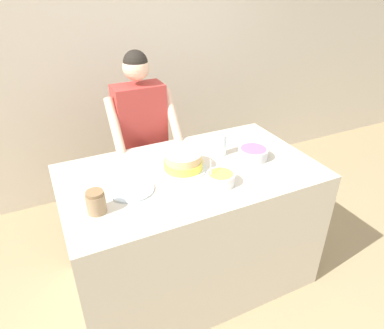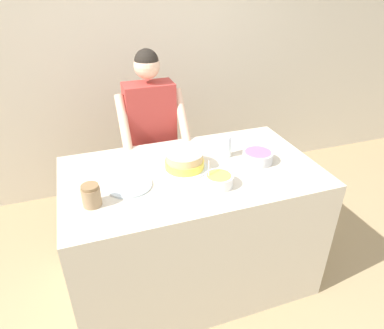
# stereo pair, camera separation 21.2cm
# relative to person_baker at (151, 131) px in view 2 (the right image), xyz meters

# --- Properties ---
(ground_plane) EXTENTS (14.00, 14.00, 0.00)m
(ground_plane) POSITION_rel_person_baker_xyz_m (0.11, -1.15, -0.96)
(ground_plane) COLOR tan
(wall_back) EXTENTS (10.00, 0.05, 2.60)m
(wall_back) POSITION_rel_person_baker_xyz_m (0.11, 0.82, 0.34)
(wall_back) COLOR beige
(wall_back) RESTS_ON ground_plane
(counter) EXTENTS (1.65, 0.95, 0.95)m
(counter) POSITION_rel_person_baker_xyz_m (0.11, -0.67, -0.48)
(counter) COLOR beige
(counter) RESTS_ON ground_plane
(person_baker) EXTENTS (0.52, 0.45, 1.59)m
(person_baker) POSITION_rel_person_baker_xyz_m (0.00, 0.00, 0.00)
(person_baker) COLOR #2D2D38
(person_baker) RESTS_ON ground_plane
(cake) EXTENTS (0.30, 0.30, 0.12)m
(cake) POSITION_rel_person_baker_xyz_m (0.07, -0.63, 0.05)
(cake) COLOR silver
(cake) RESTS_ON counter
(frosting_bowl_yellow) EXTENTS (0.17, 0.17, 0.16)m
(frosting_bowl_yellow) POSITION_rel_person_baker_xyz_m (0.20, -0.89, 0.03)
(frosting_bowl_yellow) COLOR white
(frosting_bowl_yellow) RESTS_ON counter
(frosting_bowl_purple) EXTENTS (0.20, 0.20, 0.07)m
(frosting_bowl_purple) POSITION_rel_person_baker_xyz_m (0.57, -0.71, 0.03)
(frosting_bowl_purple) COLOR silver
(frosting_bowl_purple) RESTS_ON counter
(drinking_glass) EXTENTS (0.06, 0.06, 0.15)m
(drinking_glass) POSITION_rel_person_baker_xyz_m (0.40, -0.57, 0.07)
(drinking_glass) COLOR silver
(drinking_glass) RESTS_ON counter
(ceramic_plate) EXTENTS (0.27, 0.27, 0.01)m
(ceramic_plate) POSITION_rel_person_baker_xyz_m (-0.30, -0.72, -0.00)
(ceramic_plate) COLOR silver
(ceramic_plate) RESTS_ON counter
(stoneware_jar) EXTENTS (0.10, 0.10, 0.13)m
(stoneware_jar) POSITION_rel_person_baker_xyz_m (-0.53, -0.85, 0.05)
(stoneware_jar) COLOR #9E7F5B
(stoneware_jar) RESTS_ON counter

